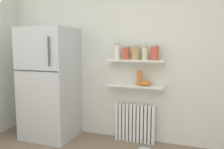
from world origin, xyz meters
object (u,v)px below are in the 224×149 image
(storage_jar_3, at_px, (145,53))
(vase, at_px, (139,78))
(refrigerator, at_px, (50,83))
(shelf_bowl, at_px, (146,83))
(storage_jar_1, at_px, (126,53))
(radiator, at_px, (135,123))
(storage_jar_4, at_px, (155,53))
(storage_jar_2, at_px, (135,53))
(storage_jar_0, at_px, (117,51))

(storage_jar_3, xyz_separation_m, vase, (-0.08, 0.00, -0.36))
(refrigerator, distance_m, shelf_bowl, 1.49)
(storage_jar_1, bearing_deg, vase, 0.00)
(refrigerator, distance_m, vase, 1.40)
(radiator, relative_size, storage_jar_4, 2.85)
(refrigerator, xyz_separation_m, storage_jar_2, (1.31, 0.23, 0.49))
(storage_jar_1, bearing_deg, shelf_bowl, 0.00)
(storage_jar_0, bearing_deg, storage_jar_4, -0.00)
(storage_jar_1, height_order, vase, storage_jar_1)
(radiator, relative_size, storage_jar_2, 2.86)
(refrigerator, height_order, storage_jar_0, refrigerator)
(refrigerator, bearing_deg, shelf_bowl, 8.91)
(storage_jar_2, xyz_separation_m, shelf_bowl, (0.16, 0.00, -0.44))
(storage_jar_0, xyz_separation_m, vase, (0.35, -0.00, -0.38))
(storage_jar_1, xyz_separation_m, storage_jar_2, (0.14, 0.00, 0.01))
(storage_jar_1, distance_m, storage_jar_3, 0.28)
(radiator, distance_m, vase, 0.69)
(shelf_bowl, bearing_deg, vase, 180.00)
(storage_jar_4, bearing_deg, refrigerator, -171.76)
(radiator, xyz_separation_m, shelf_bowl, (0.16, -0.03, 0.62))
(storage_jar_0, bearing_deg, vase, -0.00)
(storage_jar_1, bearing_deg, storage_jar_4, 0.00)
(storage_jar_3, distance_m, vase, 0.37)
(storage_jar_3, bearing_deg, storage_jar_2, 180.00)
(refrigerator, distance_m, radiator, 1.46)
(storage_jar_1, bearing_deg, radiator, 12.04)
(storage_jar_0, bearing_deg, radiator, 6.09)
(storage_jar_1, distance_m, vase, 0.42)
(radiator, height_order, shelf_bowl, shelf_bowl)
(radiator, relative_size, storage_jar_3, 3.06)
(storage_jar_0, xyz_separation_m, storage_jar_4, (0.56, -0.00, -0.01))
(storage_jar_1, bearing_deg, storage_jar_0, 180.00)
(refrigerator, height_order, storage_jar_4, refrigerator)
(refrigerator, relative_size, radiator, 2.87)
(refrigerator, xyz_separation_m, storage_jar_4, (1.60, 0.23, 0.49))
(radiator, height_order, storage_jar_2, storage_jar_2)
(refrigerator, relative_size, storage_jar_0, 7.28)
(radiator, bearing_deg, storage_jar_4, -6.09)
(refrigerator, height_order, shelf_bowl, refrigerator)
(storage_jar_1, height_order, storage_jar_2, storage_jar_2)
(storage_jar_2, bearing_deg, storage_jar_0, 180.00)
(storage_jar_3, bearing_deg, storage_jar_4, 0.00)
(radiator, bearing_deg, refrigerator, -168.77)
(shelf_bowl, bearing_deg, storage_jar_4, 0.00)
(refrigerator, bearing_deg, radiator, 11.23)
(storage_jar_3, distance_m, shelf_bowl, 0.43)
(refrigerator, bearing_deg, storage_jar_3, 9.02)
(storage_jar_2, height_order, vase, storage_jar_2)
(radiator, xyz_separation_m, vase, (0.07, -0.03, 0.69))
(storage_jar_2, relative_size, vase, 0.98)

